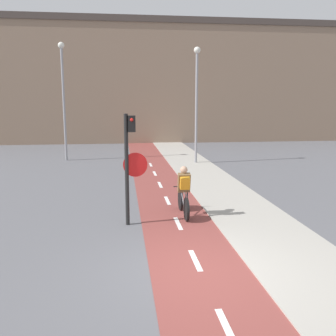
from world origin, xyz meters
name	(u,v)px	position (x,y,z in m)	size (l,w,h in m)	color
ground_plane	(200,271)	(0.00, 0.00, 0.00)	(120.00, 120.00, 0.00)	#5B5B60
bike_lane	(200,271)	(0.00, 0.01, 0.01)	(2.05, 60.00, 0.02)	brown
sidewalk_strip	(304,265)	(2.22, 0.00, 0.03)	(2.40, 60.00, 0.05)	#A8A399
building_row_background	(138,82)	(0.00, 26.32, 5.04)	(60.00, 5.20, 10.06)	#89705B
traffic_light_pole	(130,157)	(-1.32, 3.15, 1.92)	(0.67, 0.25, 3.09)	black
street_lamp_far	(63,89)	(-4.78, 15.32, 4.09)	(0.36, 0.36, 6.68)	gray
street_lamp_sidewalk	(197,93)	(2.55, 13.34, 3.88)	(0.36, 0.36, 6.28)	gray
cyclist_near	(184,193)	(0.28, 3.76, 0.72)	(0.46, 1.80, 1.52)	black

